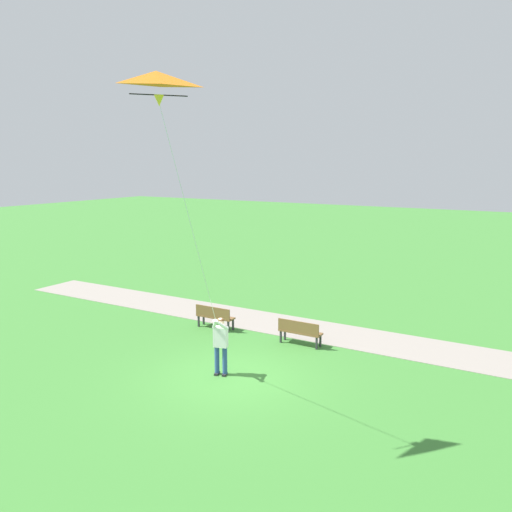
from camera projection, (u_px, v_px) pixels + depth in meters
ground_plane at (232, 377)px, 14.79m from camera, size 120.00×120.00×0.00m
walkway_path at (358, 338)px, 18.10m from camera, size 2.76×32.02×0.02m
person_kite_flyer at (220, 341)px, 14.77m from camera, size 0.63×0.50×1.83m
flying_kite at (158, 93)px, 10.45m from camera, size 3.58×1.29×6.10m
park_bench_near_walkway at (214, 316)px, 19.04m from camera, size 0.46×1.50×0.88m
park_bench_far_walkway at (300, 331)px, 17.32m from camera, size 0.46×1.50×0.88m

